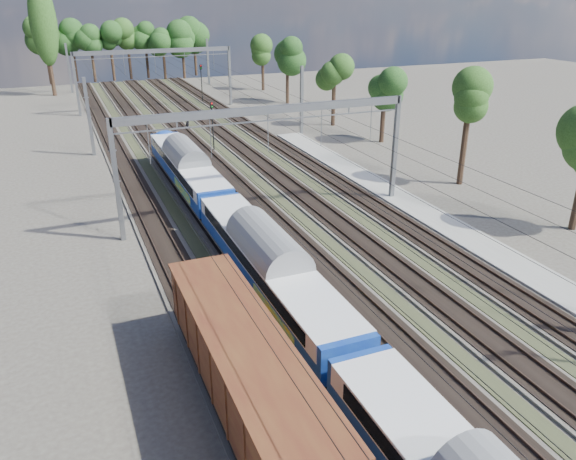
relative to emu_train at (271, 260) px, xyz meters
name	(u,v)px	position (x,y,z in m)	size (l,w,h in m)	color
track_bed	(218,167)	(4.50, 27.28, -2.48)	(21.00, 130.00, 0.34)	#47423A
platform	(470,239)	(16.50, 2.28, -2.43)	(3.00, 70.00, 0.30)	gray
catenary	(199,93)	(4.83, 34.96, 3.82)	(25.65, 130.00, 9.00)	slate
tree_belt	(173,43)	(10.53, 75.49, 5.87)	(40.57, 102.19, 12.14)	black
poplar	(43,23)	(-10.00, 80.28, 9.31)	(4.40, 4.40, 19.04)	black
emu_train	(271,260)	(0.00, 0.00, 0.00)	(2.99, 63.33, 4.38)	black
freight_boxcar	(246,370)	(-4.50, -8.94, -0.17)	(3.17, 15.30, 3.94)	black
worker	(187,122)	(5.54, 45.58, -1.60)	(0.71, 0.47, 1.95)	black
signal_near	(212,120)	(5.85, 33.78, 0.96)	(0.35, 0.32, 5.59)	black
signal_far	(201,79)	(12.33, 64.12, 1.20)	(0.40, 0.37, 5.97)	black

